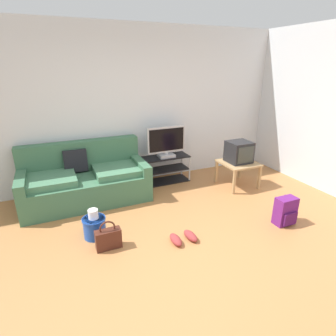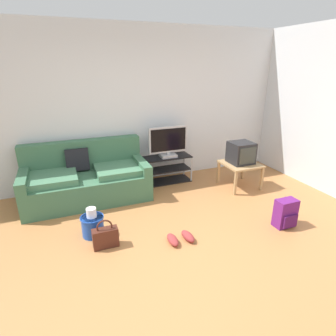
{
  "view_description": "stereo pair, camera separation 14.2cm",
  "coord_description": "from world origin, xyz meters",
  "px_view_note": "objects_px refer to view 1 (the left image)",
  "views": [
    {
      "loc": [
        -1.18,
        -2.29,
        2.07
      ],
      "look_at": [
        0.37,
        1.26,
        0.61
      ],
      "focal_mm": 29.59,
      "sensor_mm": 36.0,
      "label": 1
    },
    {
      "loc": [
        -1.05,
        -2.34,
        2.07
      ],
      "look_at": [
        0.37,
        1.26,
        0.61
      ],
      "focal_mm": 29.59,
      "sensor_mm": 36.0,
      "label": 2
    }
  ],
  "objects_px": {
    "tv_stand": "(166,169)",
    "crt_tv": "(239,152)",
    "flat_tv": "(166,142)",
    "side_table": "(238,165)",
    "sneakers_pair": "(183,238)",
    "backpack": "(285,211)",
    "cleaning_bucket": "(94,226)",
    "couch": "(85,180)",
    "handbag": "(108,238)"
  },
  "relations": [
    {
      "from": "tv_stand",
      "to": "crt_tv",
      "type": "height_order",
      "value": "crt_tv"
    },
    {
      "from": "tv_stand",
      "to": "flat_tv",
      "type": "relative_size",
      "value": 1.19
    },
    {
      "from": "side_table",
      "to": "sneakers_pair",
      "type": "relative_size",
      "value": 1.79
    },
    {
      "from": "tv_stand",
      "to": "side_table",
      "type": "relative_size",
      "value": 1.41
    },
    {
      "from": "side_table",
      "to": "backpack",
      "type": "bearing_deg",
      "value": -98.22
    },
    {
      "from": "cleaning_bucket",
      "to": "flat_tv",
      "type": "bearing_deg",
      "value": 39.23
    },
    {
      "from": "side_table",
      "to": "cleaning_bucket",
      "type": "height_order",
      "value": "side_table"
    },
    {
      "from": "tv_stand",
      "to": "backpack",
      "type": "xyz_separation_m",
      "value": [
        0.91,
        -2.0,
        -0.06
      ]
    },
    {
      "from": "flat_tv",
      "to": "sneakers_pair",
      "type": "relative_size",
      "value": 2.14
    },
    {
      "from": "couch",
      "to": "flat_tv",
      "type": "relative_size",
      "value": 2.69
    },
    {
      "from": "flat_tv",
      "to": "cleaning_bucket",
      "type": "xyz_separation_m",
      "value": [
        -1.52,
        -1.24,
        -0.6
      ]
    },
    {
      "from": "side_table",
      "to": "handbag",
      "type": "bearing_deg",
      "value": -160.52
    },
    {
      "from": "backpack",
      "to": "tv_stand",
      "type": "bearing_deg",
      "value": 99.13
    },
    {
      "from": "tv_stand",
      "to": "crt_tv",
      "type": "relative_size",
      "value": 2.17
    },
    {
      "from": "backpack",
      "to": "side_table",
      "type": "bearing_deg",
      "value": 66.3
    },
    {
      "from": "tv_stand",
      "to": "flat_tv",
      "type": "height_order",
      "value": "flat_tv"
    },
    {
      "from": "side_table",
      "to": "crt_tv",
      "type": "distance_m",
      "value": 0.24
    },
    {
      "from": "cleaning_bucket",
      "to": "couch",
      "type": "bearing_deg",
      "value": 86.89
    },
    {
      "from": "crt_tv",
      "to": "cleaning_bucket",
      "type": "bearing_deg",
      "value": -167.07
    },
    {
      "from": "tv_stand",
      "to": "handbag",
      "type": "xyz_separation_m",
      "value": [
        -1.42,
        -1.57,
        -0.11
      ]
    },
    {
      "from": "sneakers_pair",
      "to": "side_table",
      "type": "bearing_deg",
      "value": 34.35
    },
    {
      "from": "flat_tv",
      "to": "cleaning_bucket",
      "type": "distance_m",
      "value": 2.06
    },
    {
      "from": "crt_tv",
      "to": "sneakers_pair",
      "type": "xyz_separation_m",
      "value": [
        -1.64,
        -1.14,
        -0.58
      ]
    },
    {
      "from": "handbag",
      "to": "backpack",
      "type": "bearing_deg",
      "value": -10.36
    },
    {
      "from": "sneakers_pair",
      "to": "backpack",
      "type": "bearing_deg",
      "value": -7.65
    },
    {
      "from": "backpack",
      "to": "crt_tv",
      "type": "bearing_deg",
      "value": 66.4
    },
    {
      "from": "handbag",
      "to": "sneakers_pair",
      "type": "xyz_separation_m",
      "value": [
        0.88,
        -0.23,
        -0.09
      ]
    },
    {
      "from": "sneakers_pair",
      "to": "handbag",
      "type": "bearing_deg",
      "value": 165.25
    },
    {
      "from": "tv_stand",
      "to": "sneakers_pair",
      "type": "relative_size",
      "value": 2.54
    },
    {
      "from": "crt_tv",
      "to": "handbag",
      "type": "relative_size",
      "value": 1.06
    },
    {
      "from": "backpack",
      "to": "flat_tv",
      "type": "bearing_deg",
      "value": 99.38
    },
    {
      "from": "handbag",
      "to": "cleaning_bucket",
      "type": "height_order",
      "value": "cleaning_bucket"
    },
    {
      "from": "crt_tv",
      "to": "cleaning_bucket",
      "type": "xyz_separation_m",
      "value": [
        -2.63,
        -0.6,
        -0.47
      ]
    },
    {
      "from": "tv_stand",
      "to": "sneakers_pair",
      "type": "distance_m",
      "value": 1.89
    },
    {
      "from": "tv_stand",
      "to": "side_table",
      "type": "xyz_separation_m",
      "value": [
        1.1,
        -0.68,
        0.14
      ]
    },
    {
      "from": "flat_tv",
      "to": "couch",
      "type": "bearing_deg",
      "value": -175.33
    },
    {
      "from": "tv_stand",
      "to": "cleaning_bucket",
      "type": "bearing_deg",
      "value": -140.27
    },
    {
      "from": "side_table",
      "to": "handbag",
      "type": "height_order",
      "value": "side_table"
    },
    {
      "from": "side_table",
      "to": "cleaning_bucket",
      "type": "distance_m",
      "value": 2.7
    },
    {
      "from": "cleaning_bucket",
      "to": "sneakers_pair",
      "type": "distance_m",
      "value": 1.13
    },
    {
      "from": "tv_stand",
      "to": "crt_tv",
      "type": "bearing_deg",
      "value": -30.96
    },
    {
      "from": "backpack",
      "to": "handbag",
      "type": "height_order",
      "value": "backpack"
    },
    {
      "from": "flat_tv",
      "to": "handbag",
      "type": "height_order",
      "value": "flat_tv"
    },
    {
      "from": "tv_stand",
      "to": "cleaning_bucket",
      "type": "relative_size",
      "value": 2.2
    },
    {
      "from": "crt_tv",
      "to": "tv_stand",
      "type": "bearing_deg",
      "value": 149.04
    },
    {
      "from": "flat_tv",
      "to": "tv_stand",
      "type": "bearing_deg",
      "value": 90.0
    },
    {
      "from": "couch",
      "to": "cleaning_bucket",
      "type": "xyz_separation_m",
      "value": [
        -0.06,
        -1.12,
        -0.17
      ]
    },
    {
      "from": "handbag",
      "to": "crt_tv",
      "type": "bearing_deg",
      "value": 19.81
    },
    {
      "from": "cleaning_bucket",
      "to": "backpack",
      "type": "bearing_deg",
      "value": -16.66
    },
    {
      "from": "couch",
      "to": "crt_tv",
      "type": "height_order",
      "value": "couch"
    }
  ]
}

